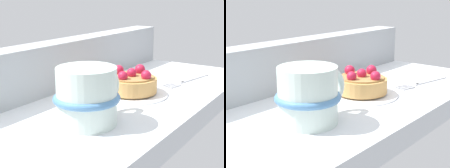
# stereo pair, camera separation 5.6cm
# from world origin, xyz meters

# --- Properties ---
(ground_plane) EXTENTS (0.77, 0.32, 0.04)m
(ground_plane) POSITION_xyz_m (0.00, 0.00, -0.02)
(ground_plane) COLOR silver
(window_rail_back) EXTENTS (0.76, 0.06, 0.09)m
(window_rail_back) POSITION_xyz_m (0.00, 0.13, 0.05)
(window_rail_back) COLOR #9EA3A8
(window_rail_back) RESTS_ON ground_plane
(dessert_plate) EXTENTS (0.14, 0.14, 0.01)m
(dessert_plate) POSITION_xyz_m (0.06, -0.02, 0.00)
(dessert_plate) COLOR white
(dessert_plate) RESTS_ON ground_plane
(raspberry_tart) EXTENTS (0.10, 0.10, 0.05)m
(raspberry_tart) POSITION_xyz_m (0.06, -0.02, 0.02)
(raspberry_tart) COLOR tan
(raspberry_tart) RESTS_ON dessert_plate
(coffee_mug) EXTENTS (0.13, 0.10, 0.09)m
(coffee_mug) POSITION_xyz_m (-0.10, -0.04, 0.04)
(coffee_mug) COLOR silver
(coffee_mug) RESTS_ON ground_plane
(dessert_fork) EXTENTS (0.15, 0.05, 0.01)m
(dessert_fork) POSITION_xyz_m (0.21, -0.07, 0.00)
(dessert_fork) COLOR #B7B7BC
(dessert_fork) RESTS_ON ground_plane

